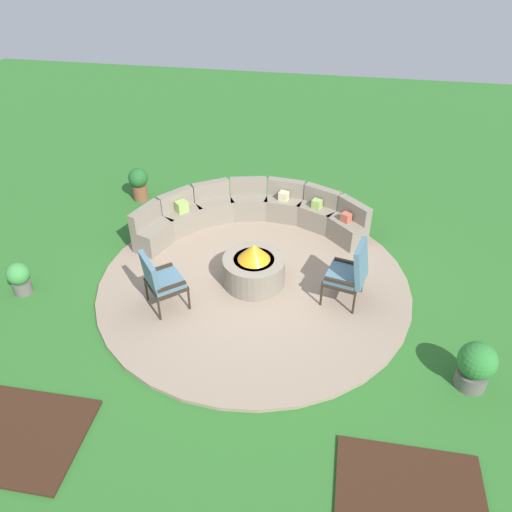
# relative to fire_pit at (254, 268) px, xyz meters

# --- Properties ---
(ground_plane) EXTENTS (24.00, 24.00, 0.00)m
(ground_plane) POSITION_rel_fire_pit_xyz_m (0.00, 0.00, -0.36)
(ground_plane) COLOR #2D6B28
(patio_circle) EXTENTS (5.19, 5.19, 0.06)m
(patio_circle) POSITION_rel_fire_pit_xyz_m (0.00, 0.00, -0.33)
(patio_circle) COLOR gray
(patio_circle) RESTS_ON ground_plane
(mulch_bed_left) EXTENTS (1.63, 1.31, 0.04)m
(mulch_bed_left) POSITION_rel_fire_pit_xyz_m (-2.34, -3.38, -0.34)
(mulch_bed_left) COLOR #382114
(mulch_bed_left) RESTS_ON ground_plane
(mulch_bed_right) EXTENTS (1.63, 1.31, 0.04)m
(mulch_bed_right) POSITION_rel_fire_pit_xyz_m (2.34, -3.38, -0.34)
(mulch_bed_right) COLOR #382114
(mulch_bed_right) RESTS_ON ground_plane
(fire_pit) EXTENTS (1.03, 1.03, 0.76)m
(fire_pit) POSITION_rel_fire_pit_xyz_m (0.00, 0.00, 0.00)
(fire_pit) COLOR gray
(fire_pit) RESTS_ON patio_circle
(curved_stone_bench) EXTENTS (4.20, 2.05, 0.77)m
(curved_stone_bench) POSITION_rel_fire_pit_xyz_m (-0.37, 1.65, 0.01)
(curved_stone_bench) COLOR gray
(curved_stone_bench) RESTS_ON patio_circle
(lounge_chair_front_left) EXTENTS (0.78, 0.80, 1.01)m
(lounge_chair_front_left) POSITION_rel_fire_pit_xyz_m (-1.30, -0.84, 0.24)
(lounge_chair_front_left) COLOR #2D2319
(lounge_chair_front_left) RESTS_ON patio_circle
(lounge_chair_front_right) EXTENTS (0.72, 0.71, 1.10)m
(lounge_chair_front_right) POSITION_rel_fire_pit_xyz_m (1.55, -0.19, 0.27)
(lounge_chair_front_right) COLOR #2D2319
(lounge_chair_front_right) RESTS_ON patio_circle
(potted_plant_0) EXTENTS (0.41, 0.41, 0.71)m
(potted_plant_0) POSITION_rel_fire_pit_xyz_m (-2.89, 2.44, 0.04)
(potted_plant_0) COLOR brown
(potted_plant_0) RESTS_ON ground_plane
(potted_plant_1) EXTENTS (0.51, 0.51, 0.72)m
(potted_plant_1) POSITION_rel_fire_pit_xyz_m (3.23, -1.60, 0.03)
(potted_plant_1) COLOR #605B56
(potted_plant_1) RESTS_ON ground_plane
(potted_plant_2) EXTENTS (0.37, 0.37, 0.57)m
(potted_plant_2) POSITION_rel_fire_pit_xyz_m (-3.72, -0.84, -0.04)
(potted_plant_2) COLOR #605B56
(potted_plant_2) RESTS_ON ground_plane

